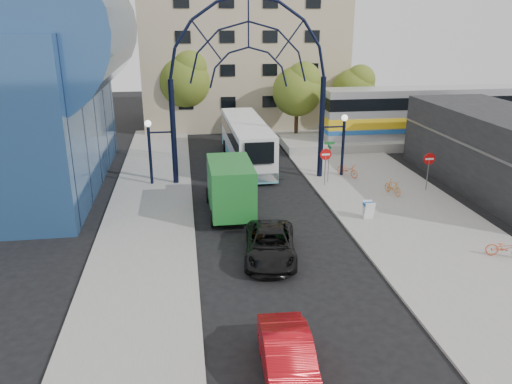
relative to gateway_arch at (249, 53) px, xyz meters
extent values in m
plane|color=black|center=(0.00, -14.00, -8.56)|extent=(120.00, 120.00, 0.00)
cube|color=gray|center=(8.00, -10.00, -8.50)|extent=(8.00, 56.00, 0.12)
cube|color=gray|center=(-6.50, -8.00, -8.50)|extent=(5.00, 50.00, 0.12)
cylinder|color=black|center=(-5.00, 0.00, -5.06)|extent=(0.36, 0.36, 7.00)
cylinder|color=black|center=(5.00, 0.00, -5.06)|extent=(0.36, 0.36, 7.00)
cylinder|color=black|center=(-6.60, 0.00, -6.56)|extent=(0.20, 0.20, 4.00)
cylinder|color=black|center=(6.60, 0.00, -6.56)|extent=(0.20, 0.20, 4.00)
sphere|color=white|center=(-6.60, 0.00, -4.36)|extent=(0.44, 0.44, 0.44)
sphere|color=white|center=(6.60, 0.00, -4.36)|extent=(0.44, 0.44, 0.44)
cylinder|color=slate|center=(4.80, -2.00, -7.34)|extent=(0.06, 0.06, 2.20)
cylinder|color=red|center=(4.80, -2.00, -6.34)|extent=(0.80, 0.04, 0.80)
cube|color=white|center=(4.80, -2.03, -6.34)|extent=(0.55, 0.02, 0.12)
cylinder|color=slate|center=(11.00, -4.00, -7.34)|extent=(0.06, 0.06, 2.20)
cylinder|color=red|center=(11.00, -4.00, -6.34)|extent=(0.76, 0.04, 0.76)
cube|color=white|center=(11.00, -4.03, -6.34)|extent=(0.55, 0.02, 0.12)
cylinder|color=slate|center=(5.20, -1.40, -7.04)|extent=(0.05, 0.05, 2.80)
cube|color=#146626|center=(5.20, -1.40, -5.74)|extent=(0.70, 0.03, 0.18)
cube|color=#146626|center=(5.20, -1.40, -5.99)|extent=(0.03, 0.70, 0.18)
cube|color=white|center=(5.60, -8.20, -7.94)|extent=(0.55, 0.26, 0.99)
cube|color=white|center=(5.60, -7.85, -7.94)|extent=(0.55, 0.26, 0.99)
cube|color=#1E59A5|center=(5.60, -8.02, -7.61)|extent=(0.55, 0.42, 0.14)
cylinder|color=#2A4E81|center=(-12.00, 1.00, 1.44)|extent=(9.00, 16.00, 9.00)
cube|color=black|center=(16.00, -4.00, -6.06)|extent=(6.00, 16.00, 5.00)
cube|color=tan|center=(2.00, 21.00, -1.56)|extent=(20.00, 12.00, 14.00)
cube|color=gray|center=(20.00, 8.00, -8.16)|extent=(32.00, 5.00, 0.80)
cube|color=#B7B7BC|center=(20.00, 8.00, -5.66)|extent=(25.00, 3.00, 4.20)
cube|color=gold|center=(20.00, 8.00, -6.26)|extent=(25.10, 3.05, 0.90)
cube|color=black|center=(20.00, 8.00, -4.66)|extent=(25.05, 3.05, 1.00)
cube|color=#1E59A5|center=(20.00, 8.00, -6.96)|extent=(25.10, 3.05, 0.35)
cylinder|color=#382314|center=(6.00, 12.00, -7.30)|extent=(0.36, 0.36, 2.52)
sphere|color=#3E5D18|center=(6.00, 12.00, -4.22)|extent=(4.48, 4.48, 4.48)
sphere|color=#3E5D18|center=(6.50, 11.70, -3.10)|extent=(3.08, 3.08, 3.08)
cylinder|color=#382314|center=(-4.00, 16.00, -7.12)|extent=(0.36, 0.36, 2.88)
sphere|color=#3E5D18|center=(-4.00, 16.00, -3.60)|extent=(5.12, 5.12, 5.12)
sphere|color=#3E5D18|center=(-3.50, 15.70, -2.32)|extent=(3.52, 3.52, 3.52)
cylinder|color=#382314|center=(12.00, 14.00, -7.39)|extent=(0.36, 0.36, 2.34)
sphere|color=#3E5D18|center=(12.00, 14.00, -4.53)|extent=(4.16, 4.16, 4.16)
sphere|color=#3E5D18|center=(12.50, 13.70, -3.49)|extent=(2.86, 2.86, 2.86)
cube|color=silver|center=(0.38, 4.41, -6.76)|extent=(2.79, 11.85, 2.98)
cube|color=#5AB8C9|center=(0.38, 4.41, -7.99)|extent=(2.82, 11.85, 0.72)
cube|color=black|center=(0.38, 4.41, -6.14)|extent=(2.84, 11.61, 0.92)
cube|color=black|center=(0.47, -1.56, -6.19)|extent=(1.94, 0.17, 1.44)
cube|color=black|center=(0.30, 10.26, -6.91)|extent=(2.46, 0.22, 1.64)
cylinder|color=black|center=(-0.95, 8.05, -8.06)|extent=(0.30, 0.99, 0.99)
cylinder|color=black|center=(1.61, 8.09, -8.06)|extent=(0.30, 0.99, 0.99)
cylinder|color=black|center=(-0.83, 0.02, -8.06)|extent=(0.30, 0.99, 0.99)
cylinder|color=black|center=(1.73, 0.06, -8.06)|extent=(0.30, 0.99, 0.99)
cube|color=black|center=(-1.91, -3.57, -7.49)|extent=(2.24, 2.34, 2.14)
cube|color=black|center=(-1.91, -2.40, -7.05)|extent=(1.94, 0.11, 0.97)
cube|color=#1C6B27|center=(-1.89, -6.48, -6.71)|extent=(2.35, 4.48, 2.72)
cylinder|color=black|center=(-3.02, -3.86, -8.09)|extent=(0.26, 0.93, 0.93)
cylinder|color=black|center=(-0.79, -3.85, -8.09)|extent=(0.26, 0.93, 0.93)
cylinder|color=black|center=(-3.00, -7.65, -8.09)|extent=(0.26, 0.93, 0.93)
cylinder|color=black|center=(-0.77, -7.64, -8.09)|extent=(0.26, 0.93, 0.93)
imported|color=black|center=(-0.58, -11.78, -7.86)|extent=(3.06, 5.32, 1.40)
imported|color=#AC0A12|center=(-1.46, -20.05, -7.83)|extent=(1.73, 4.45, 1.45)
imported|color=orange|center=(6.92, -0.37, -7.96)|extent=(1.51, 1.86, 0.95)
imported|color=orange|center=(8.56, -4.38, -7.97)|extent=(0.85, 1.61, 0.93)
imported|color=#D5512A|center=(10.23, -13.48, -7.99)|extent=(1.80, 1.27, 0.90)
camera|label=1|loc=(-4.30, -32.55, 2.15)|focal=35.00mm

